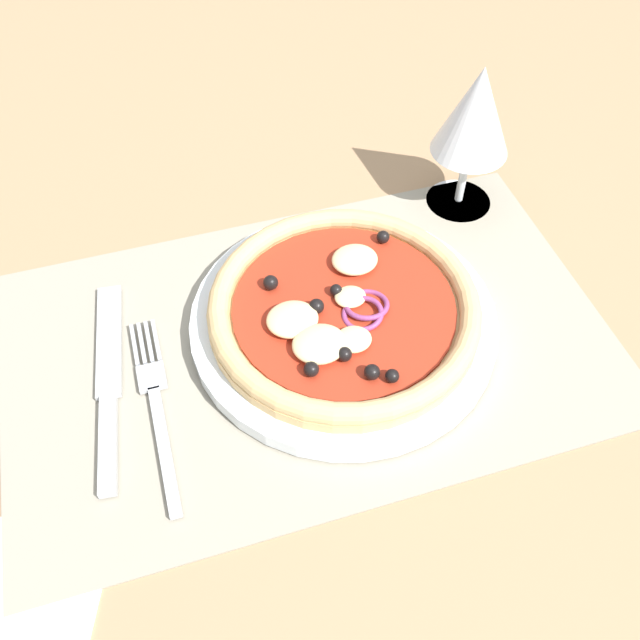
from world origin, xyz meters
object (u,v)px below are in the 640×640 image
object	(u,v)px
plate	(343,321)
napkin	(9,596)
knife	(109,378)
wine_glass	(475,116)
fork	(156,400)
pizza	(343,308)

from	to	relation	value
plate	napkin	bearing A→B (deg)	-152.01
napkin	knife	bearing A→B (deg)	61.50
napkin	plate	bearing A→B (deg)	27.99
wine_glass	fork	bearing A→B (deg)	-155.41
pizza	fork	xyz separation A→B (cm)	(-16.29, -2.76, -2.29)
fork	pizza	bearing A→B (deg)	-80.02
plate	pizza	world-z (taller)	pizza
napkin	pizza	bearing A→B (deg)	27.99
pizza	fork	bearing A→B (deg)	-170.37
pizza	napkin	bearing A→B (deg)	-152.01
plate	fork	world-z (taller)	plate
plate	knife	world-z (taller)	plate
plate	pizza	size ratio (longest dim) A/B	1.14
napkin	fork	bearing A→B (deg)	46.28
knife	napkin	distance (cm)	17.15
wine_glass	knife	bearing A→B (deg)	-161.77
knife	pizza	bearing A→B (deg)	-84.26
plate	wine_glass	bearing A→B (deg)	36.83
plate	napkin	world-z (taller)	plate
pizza	napkin	distance (cm)	31.55
pizza	fork	size ratio (longest dim) A/B	1.25
fork	knife	world-z (taller)	knife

